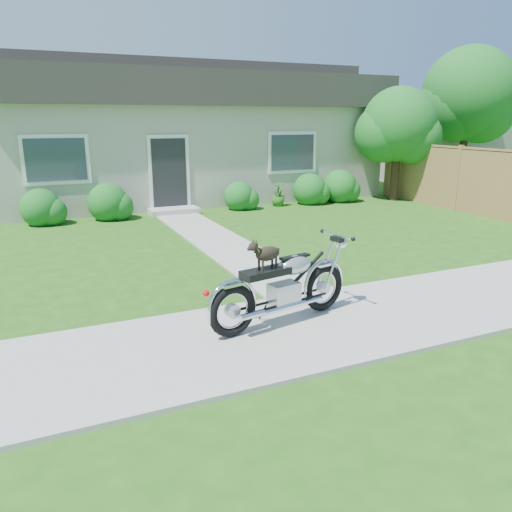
{
  "coord_description": "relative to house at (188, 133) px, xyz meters",
  "views": [
    {
      "loc": [
        -5.13,
        -5.24,
        2.64
      ],
      "look_at": [
        -2.34,
        1.0,
        0.75
      ],
      "focal_mm": 35.0,
      "sensor_mm": 36.0,
      "label": 1
    }
  ],
  "objects": [
    {
      "name": "sidewalk",
      "position": [
        0.0,
        -11.99,
        -2.14
      ],
      "size": [
        24.0,
        2.2,
        0.04
      ],
      "primitive_type": "cube",
      "color": "#9E9B93",
      "rests_on": "ground"
    },
    {
      "name": "shrub_row",
      "position": [
        0.05,
        -3.49,
        -1.71
      ],
      "size": [
        10.09,
        1.13,
        1.13
      ],
      "color": "#195F1E",
      "rests_on": "ground"
    },
    {
      "name": "tree_far",
      "position": [
        10.29,
        -2.7,
        1.22
      ],
      "size": [
        3.44,
        3.44,
        5.27
      ],
      "color": "#3D2B1C",
      "rests_on": "ground"
    },
    {
      "name": "house",
      "position": [
        0.0,
        0.0,
        0.0
      ],
      "size": [
        12.6,
        7.03,
        4.5
      ],
      "color": "#B4AEA2",
      "rests_on": "ground"
    },
    {
      "name": "tree_near",
      "position": [
        5.99,
        -4.03,
        0.18
      ],
      "size": [
        2.46,
        2.38,
        3.65
      ],
      "color": "#3D2B1C",
      "rests_on": "ground"
    },
    {
      "name": "fence",
      "position": [
        6.3,
        -6.24,
        -1.22
      ],
      "size": [
        0.12,
        6.62,
        1.9
      ],
      "color": "olive",
      "rests_on": "ground"
    },
    {
      "name": "potted_plant_right",
      "position": [
        1.81,
        -3.44,
        -1.77
      ],
      "size": [
        0.53,
        0.53,
        0.77
      ],
      "primitive_type": "imported",
      "rotation": [
        0.0,
        0.0,
        4.46
      ],
      "color": "#25641B",
      "rests_on": "ground"
    },
    {
      "name": "ground",
      "position": [
        0.0,
        -11.99,
        -2.16
      ],
      "size": [
        80.0,
        80.0,
        0.0
      ],
      "primitive_type": "plane",
      "color": "#235114",
      "rests_on": "ground"
    },
    {
      "name": "potted_plant_left",
      "position": [
        -3.11,
        -3.44,
        -1.79
      ],
      "size": [
        0.87,
        0.85,
        0.74
      ],
      "primitive_type": "imported",
      "rotation": [
        0.0,
        0.0,
        3.72
      ],
      "color": "#2A5115",
      "rests_on": "ground"
    },
    {
      "name": "motorcycle_with_dog",
      "position": [
        -2.29,
        -11.78,
        -1.61
      ],
      "size": [
        2.21,
        0.75,
        1.16
      ],
      "rotation": [
        0.0,
        0.0,
        0.19
      ],
      "color": "black",
      "rests_on": "sidewalk"
    },
    {
      "name": "walkway",
      "position": [
        -1.5,
        -6.99,
        -2.14
      ],
      "size": [
        1.2,
        8.0,
        0.03
      ],
      "primitive_type": "cube",
      "color": "#9E9B93",
      "rests_on": "ground"
    }
  ]
}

